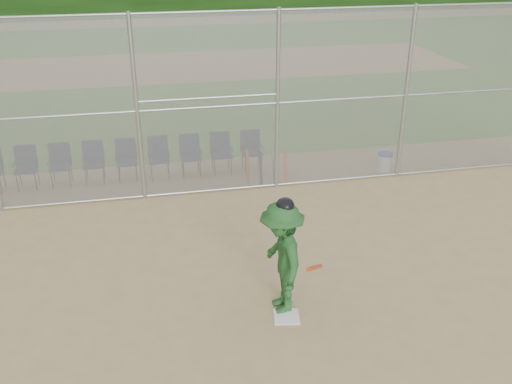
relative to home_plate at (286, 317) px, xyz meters
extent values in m
plane|color=tan|center=(-0.01, -0.23, -0.01)|extent=(100.00, 100.00, 0.00)
plane|color=#356A1F|center=(-0.01, 17.77, 0.00)|extent=(100.00, 100.00, 0.00)
plane|color=tan|center=(-0.01, 17.77, 0.00)|extent=(24.00, 24.00, 0.00)
cube|color=gray|center=(-0.01, 4.77, 1.99)|extent=(16.00, 0.02, 4.00)
cylinder|color=#9EA3A8|center=(-0.01, 4.77, 3.94)|extent=(16.00, 0.05, 0.05)
cube|color=white|center=(0.00, 0.00, 0.00)|extent=(0.45, 0.45, 0.02)
imported|color=#205122|center=(-0.03, 0.25, 0.91)|extent=(0.70, 1.20, 1.84)
ellipsoid|color=black|center=(-0.03, 0.25, 1.80)|extent=(0.27, 0.30, 0.23)
cylinder|color=red|center=(0.37, -0.15, 0.94)|extent=(0.48, 0.70, 0.45)
cylinder|color=white|center=(3.84, 5.17, 0.19)|extent=(0.34, 0.34, 0.40)
cylinder|color=#2839AD|center=(3.84, 5.17, 0.42)|extent=(0.36, 0.36, 0.05)
cylinder|color=#D84C14|center=(0.38, 5.02, 0.41)|extent=(0.06, 0.27, 0.84)
cylinder|color=black|center=(0.68, 5.02, 0.41)|extent=(0.06, 0.29, 0.83)
cylinder|color=#B2B2B7|center=(0.98, 5.02, 0.40)|extent=(0.06, 0.32, 0.83)
cylinder|color=#D84C14|center=(1.28, 5.02, 0.40)|extent=(0.06, 0.35, 0.82)
camera|label=1|loc=(-1.93, -6.91, 5.48)|focal=40.00mm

